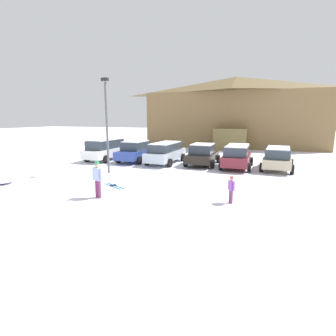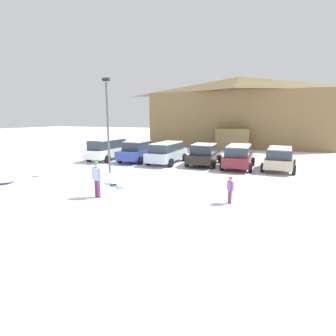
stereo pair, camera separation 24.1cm
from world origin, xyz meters
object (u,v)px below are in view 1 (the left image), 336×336
object	(u,v)px
parked_white_suv	(106,149)
parked_silver_wagon	(166,152)
parked_beige_suv	(278,158)
skier_adult_in_blue_parka	(98,178)
skier_child_in_purple_jacket	(231,188)
lamp_post	(107,121)
parked_black_sedan	(203,154)
parked_blue_hatchback	(136,151)
parked_maroon_van	(237,156)
pair_of_skis	(114,186)
ski_lodge	(235,111)

from	to	relation	value
parked_white_suv	parked_silver_wagon	size ratio (longest dim) A/B	0.98
parked_beige_suv	skier_adult_in_blue_parka	size ratio (longest dim) A/B	2.47
skier_child_in_purple_jacket	skier_adult_in_blue_parka	distance (m)	5.90
lamp_post	parked_black_sedan	bearing A→B (deg)	45.70
parked_white_suv	parked_blue_hatchback	world-z (taller)	parked_white_suv
parked_maroon_van	parked_black_sedan	bearing A→B (deg)	172.27
parked_maroon_van	pair_of_skis	xyz separation A→B (m)	(-5.51, -7.69, -0.88)
parked_blue_hatchback	parked_maroon_van	distance (m)	8.21
ski_lodge	parked_black_sedan	xyz separation A→B (m)	(-0.39, -15.62, -3.56)
lamp_post	skier_adult_in_blue_parka	bearing A→B (deg)	-61.29
parked_black_sedan	parked_beige_suv	distance (m)	5.34
ski_lodge	skier_adult_in_blue_parka	distance (m)	26.06
skier_child_in_purple_jacket	pair_of_skis	xyz separation A→B (m)	(-6.21, 0.63, -0.64)
parked_silver_wagon	parked_black_sedan	xyz separation A→B (m)	(2.92, 0.37, -0.08)
ski_lodge	parked_silver_wagon	size ratio (longest dim) A/B	4.54
parked_beige_suv	skier_adult_in_blue_parka	bearing A→B (deg)	-127.89
parked_white_suv	skier_adult_in_blue_parka	xyz separation A→B (m)	(5.91, -9.40, -0.01)
parked_blue_hatchback	parked_silver_wagon	xyz separation A→B (m)	(2.66, -0.09, 0.04)
parked_silver_wagon	parked_maroon_van	xyz separation A→B (m)	(5.55, 0.02, -0.01)
parked_silver_wagon	parked_black_sedan	distance (m)	2.95
skier_adult_in_blue_parka	lamp_post	world-z (taller)	lamp_post
pair_of_skis	lamp_post	distance (m)	4.91
ski_lodge	parked_black_sedan	bearing A→B (deg)	-91.41
parked_black_sedan	parked_beige_suv	bearing A→B (deg)	-1.02
parked_silver_wagon	parked_beige_suv	bearing A→B (deg)	1.94
parked_white_suv	pair_of_skis	size ratio (longest dim) A/B	2.96
parked_blue_hatchback	lamp_post	xyz separation A→B (m)	(0.52, -4.91, 2.51)
ski_lodge	skier_adult_in_blue_parka	xyz separation A→B (m)	(-2.79, -25.68, -3.44)
ski_lodge	pair_of_skis	size ratio (longest dim) A/B	13.73
ski_lodge	lamp_post	size ratio (longest dim) A/B	3.64
parked_maroon_van	parked_beige_suv	size ratio (longest dim) A/B	1.05
parked_silver_wagon	parked_maroon_van	distance (m)	5.55
parked_beige_suv	parked_maroon_van	bearing A→B (deg)	-174.52
parked_white_suv	parked_black_sedan	world-z (taller)	parked_white_suv
lamp_post	parked_maroon_van	bearing A→B (deg)	32.17
parked_maroon_van	skier_adult_in_blue_parka	distance (m)	10.92
parked_beige_suv	skier_adult_in_blue_parka	world-z (taller)	skier_adult_in_blue_parka
lamp_post	parked_white_suv	bearing A→B (deg)	125.57
parked_white_suv	parked_silver_wagon	distance (m)	5.40
parked_blue_hatchback	parked_black_sedan	size ratio (longest dim) A/B	1.10
parked_white_suv	parked_silver_wagon	world-z (taller)	parked_white_suv
parked_white_suv	ski_lodge	bearing A→B (deg)	61.86
parked_black_sedan	skier_adult_in_blue_parka	bearing A→B (deg)	-103.46
skier_child_in_purple_jacket	lamp_post	bearing A→B (deg)	157.48
parked_blue_hatchback	pair_of_skis	size ratio (longest dim) A/B	2.92
parked_white_suv	parked_maroon_van	world-z (taller)	parked_white_suv
parked_blue_hatchback	skier_adult_in_blue_parka	size ratio (longest dim) A/B	2.80
parked_blue_hatchback	parked_maroon_van	size ratio (longest dim) A/B	1.09
pair_of_skis	lamp_post	bearing A→B (deg)	127.47
parked_maroon_van	parked_white_suv	bearing A→B (deg)	-178.47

